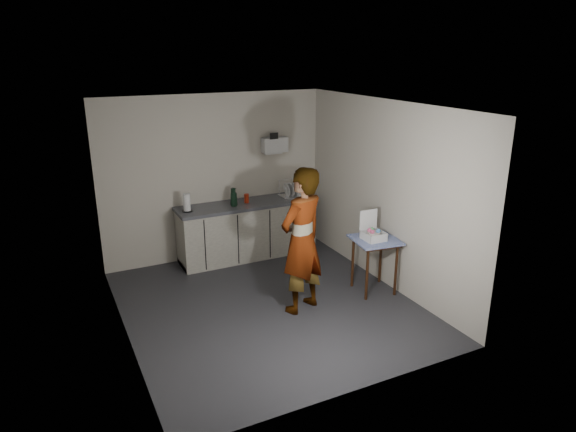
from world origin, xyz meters
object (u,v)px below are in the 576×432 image
paper_towel (187,203)px  dish_rack (292,193)px  dark_bottle (233,196)px  standing_man (302,241)px  kitchen_counter (247,231)px  bakery_box (373,233)px  soap_bottle (234,197)px  side_table (375,246)px  soda_can (247,198)px

paper_towel → dish_rack: (1.77, 0.03, -0.07)m
paper_towel → dark_bottle: bearing=3.4°
standing_man → paper_towel: 2.15m
kitchen_counter → dish_rack: (0.80, 0.01, 0.55)m
dark_bottle → bakery_box: bearing=-57.0°
bakery_box → soap_bottle: bearing=126.1°
side_table → dark_bottle: 2.39m
kitchen_counter → paper_towel: paper_towel is taller
side_table → standing_man: standing_man is taller
dark_bottle → paper_towel: 0.75m
soap_bottle → dish_rack: size_ratio=0.75×
dark_bottle → dish_rack: size_ratio=0.66×
soda_can → dark_bottle: dark_bottle is taller
kitchen_counter → soda_can: size_ratio=15.92×
soda_can → dish_rack: (0.80, 0.00, -0.01)m
dish_rack → bakery_box: dish_rack is taller
standing_man → soda_can: bearing=-112.8°
soap_bottle → paper_towel: (-0.72, 0.06, -0.02)m
side_table → paper_towel: bearing=144.8°
kitchen_counter → dark_bottle: (-0.21, 0.02, 0.61)m
side_table → dish_rack: 1.99m
kitchen_counter → standing_man: 2.03m
kitchen_counter → paper_towel: (-0.96, -0.02, 0.61)m
soda_can → kitchen_counter: bearing=-122.9°
side_table → soap_bottle: 2.32m
standing_man → dark_bottle: (-0.16, 1.98, 0.09)m
dish_rack → bakery_box: (0.25, -1.94, -0.12)m
standing_man → dark_bottle: bearing=-106.6°
paper_towel → dish_rack: size_ratio=0.70×
kitchen_counter → standing_man: (-0.05, -1.96, 0.52)m
side_table → dish_rack: (-0.30, 1.95, 0.30)m
kitchen_counter → bakery_box: bearing=-61.4°
dark_bottle → soap_bottle: bearing=-106.6°
kitchen_counter → paper_towel: 1.14m
soda_can → dark_bottle: bearing=175.8°
kitchen_counter → soda_can: soda_can is taller
soap_bottle → soda_can: size_ratio=2.08×
dark_bottle → standing_man: bearing=-85.3°
dish_rack → bakery_box: size_ratio=1.01×
soap_bottle → dark_bottle: (0.03, 0.10, -0.02)m
kitchen_counter → paper_towel: size_ratio=8.17×
bakery_box → standing_man: bearing=-177.5°
soda_can → dark_bottle: 0.22m
side_table → paper_towel: 2.84m
standing_man → dish_rack: bearing=-134.7°
kitchen_counter → soap_bottle: size_ratio=7.66×
dark_bottle → paper_towel: bearing=-176.6°
dish_rack → dark_bottle: bearing=179.3°
kitchen_counter → bakery_box: 2.25m
kitchen_counter → soda_can: bearing=57.1°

